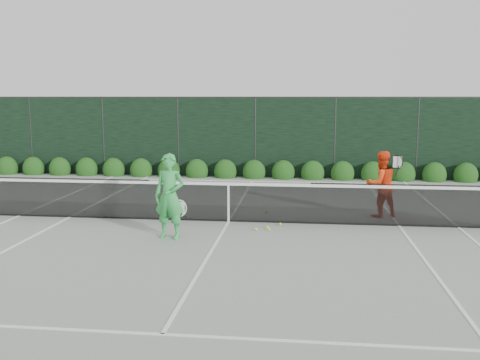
# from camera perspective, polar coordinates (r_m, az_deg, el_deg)

# --- Properties ---
(ground) EXTENTS (80.00, 80.00, 0.00)m
(ground) POSITION_cam_1_polar(r_m,az_deg,el_deg) (13.27, -1.22, -4.45)
(ground) COLOR gray
(ground) RESTS_ON ground
(tennis_net) EXTENTS (12.90, 0.10, 1.07)m
(tennis_net) POSITION_cam_1_polar(r_m,az_deg,el_deg) (13.16, -1.34, -2.20)
(tennis_net) COLOR black
(tennis_net) RESTS_ON ground
(player_woman) EXTENTS (0.74, 0.55, 1.86)m
(player_woman) POSITION_cam_1_polar(r_m,az_deg,el_deg) (11.66, -7.52, -1.74)
(player_woman) COLOR green
(player_woman) RESTS_ON ground
(player_man) EXTENTS (1.00, 0.90, 1.70)m
(player_man) POSITION_cam_1_polar(r_m,az_deg,el_deg) (14.12, 14.81, -0.42)
(player_man) COLOR #FF4215
(player_man) RESTS_ON ground
(court_lines) EXTENTS (11.03, 23.83, 0.01)m
(court_lines) POSITION_cam_1_polar(r_m,az_deg,el_deg) (13.27, -1.22, -4.43)
(court_lines) COLOR white
(court_lines) RESTS_ON ground
(windscreen_fence) EXTENTS (32.00, 21.07, 3.06)m
(windscreen_fence) POSITION_cam_1_polar(r_m,az_deg,el_deg) (10.35, -3.28, 0.28)
(windscreen_fence) COLOR black
(windscreen_fence) RESTS_ON ground
(hedge_row) EXTENTS (31.66, 0.65, 0.94)m
(hedge_row) POSITION_cam_1_polar(r_m,az_deg,el_deg) (20.21, 1.51, 0.86)
(hedge_row) COLOR #13380F
(hedge_row) RESTS_ON ground
(tennis_balls) EXTENTS (2.73, 1.95, 0.07)m
(tennis_balls) POSITION_cam_1_polar(r_m,az_deg,el_deg) (13.07, 0.20, -4.50)
(tennis_balls) COLOR #C2E432
(tennis_balls) RESTS_ON ground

